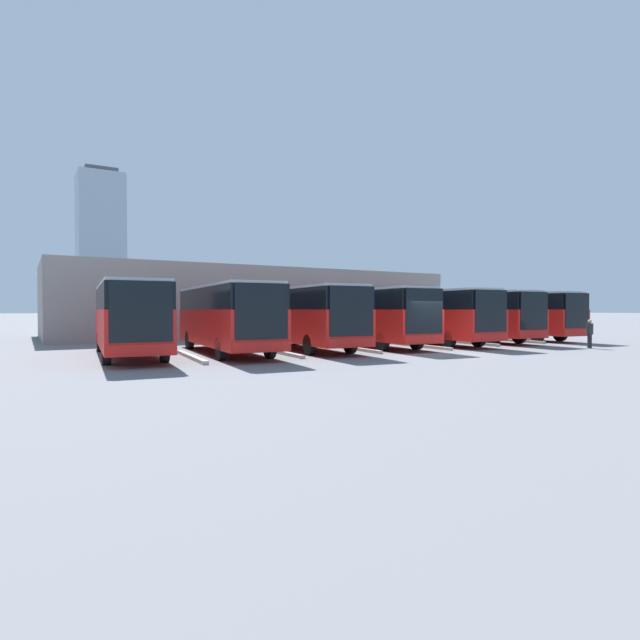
{
  "coord_description": "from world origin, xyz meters",
  "views": [
    {
      "loc": [
        16.88,
        17.91,
        2.1
      ],
      "look_at": [
        3.03,
        -5.32,
        1.53
      ],
      "focal_mm": 28.0,
      "sensor_mm": 36.0,
      "label": 1
    }
  ],
  "objects_px": {
    "bus_4": "(302,315)",
    "bus_6": "(129,316)",
    "bus_2": "(426,314)",
    "pedestrian": "(590,333)",
    "bus_1": "(469,314)",
    "bus_3": "(367,315)",
    "bus_5": "(225,316)",
    "bus_0": "(510,314)"
  },
  "relations": [
    {
      "from": "bus_1",
      "to": "bus_5",
      "type": "xyz_separation_m",
      "value": [
        17.12,
        0.59,
        0.0
      ]
    },
    {
      "from": "bus_2",
      "to": "bus_3",
      "type": "bearing_deg",
      "value": 0.98
    },
    {
      "from": "bus_5",
      "to": "bus_0",
      "type": "bearing_deg",
      "value": -173.0
    },
    {
      "from": "bus_3",
      "to": "bus_5",
      "type": "xyz_separation_m",
      "value": [
        8.56,
        0.32,
        0.0
      ]
    },
    {
      "from": "bus_3",
      "to": "bus_4",
      "type": "bearing_deg",
      "value": 7.13
    },
    {
      "from": "bus_0",
      "to": "bus_5",
      "type": "height_order",
      "value": "same"
    },
    {
      "from": "bus_0",
      "to": "bus_5",
      "type": "distance_m",
      "value": 21.42
    },
    {
      "from": "bus_3",
      "to": "bus_0",
      "type": "bearing_deg",
      "value": -173.18
    },
    {
      "from": "bus_1",
      "to": "bus_2",
      "type": "relative_size",
      "value": 1.0
    },
    {
      "from": "bus_1",
      "to": "bus_6",
      "type": "bearing_deg",
      "value": 4.94
    },
    {
      "from": "bus_5",
      "to": "bus_6",
      "type": "height_order",
      "value": "same"
    },
    {
      "from": "bus_3",
      "to": "bus_2",
      "type": "bearing_deg",
      "value": -179.02
    },
    {
      "from": "bus_5",
      "to": "pedestrian",
      "type": "bearing_deg",
      "value": 163.49
    },
    {
      "from": "bus_3",
      "to": "bus_4",
      "type": "distance_m",
      "value": 4.28
    },
    {
      "from": "bus_4",
      "to": "bus_1",
      "type": "bearing_deg",
      "value": -172.97
    },
    {
      "from": "bus_3",
      "to": "bus_5",
      "type": "relative_size",
      "value": 1.0
    },
    {
      "from": "pedestrian",
      "to": "bus_6",
      "type": "bearing_deg",
      "value": -63.84
    },
    {
      "from": "bus_0",
      "to": "bus_6",
      "type": "relative_size",
      "value": 1.0
    },
    {
      "from": "bus_1",
      "to": "pedestrian",
      "type": "height_order",
      "value": "bus_1"
    },
    {
      "from": "bus_4",
      "to": "bus_6",
      "type": "xyz_separation_m",
      "value": [
        8.56,
        -0.5,
        0.0
      ]
    },
    {
      "from": "bus_4",
      "to": "pedestrian",
      "type": "relative_size",
      "value": 6.96
    },
    {
      "from": "bus_1",
      "to": "pedestrian",
      "type": "xyz_separation_m",
      "value": [
        -0.87,
        7.74,
        -0.97
      ]
    },
    {
      "from": "bus_4",
      "to": "bus_6",
      "type": "relative_size",
      "value": 1.0
    },
    {
      "from": "bus_0",
      "to": "bus_3",
      "type": "height_order",
      "value": "same"
    },
    {
      "from": "bus_4",
      "to": "bus_6",
      "type": "bearing_deg",
      "value": 1.82
    },
    {
      "from": "bus_1",
      "to": "bus_3",
      "type": "height_order",
      "value": "same"
    },
    {
      "from": "bus_3",
      "to": "pedestrian",
      "type": "relative_size",
      "value": 6.96
    },
    {
      "from": "bus_0",
      "to": "bus_6",
      "type": "distance_m",
      "value": 25.69
    },
    {
      "from": "bus_6",
      "to": "bus_5",
      "type": "bearing_deg",
      "value": 176.29
    },
    {
      "from": "bus_0",
      "to": "bus_1",
      "type": "bearing_deg",
      "value": 6.51
    },
    {
      "from": "bus_5",
      "to": "bus_6",
      "type": "relative_size",
      "value": 1.0
    },
    {
      "from": "bus_1",
      "to": "bus_3",
      "type": "relative_size",
      "value": 1.0
    },
    {
      "from": "bus_6",
      "to": "bus_3",
      "type": "bearing_deg",
      "value": -176.41
    },
    {
      "from": "bus_1",
      "to": "bus_5",
      "type": "distance_m",
      "value": 17.13
    },
    {
      "from": "bus_2",
      "to": "pedestrian",
      "type": "relative_size",
      "value": 6.96
    },
    {
      "from": "bus_2",
      "to": "bus_5",
      "type": "distance_m",
      "value": 12.84
    },
    {
      "from": "bus_4",
      "to": "bus_5",
      "type": "distance_m",
      "value": 4.28
    },
    {
      "from": "bus_0",
      "to": "bus_3",
      "type": "bearing_deg",
      "value": 6.82
    },
    {
      "from": "bus_2",
      "to": "bus_3",
      "type": "distance_m",
      "value": 4.29
    },
    {
      "from": "bus_1",
      "to": "bus_4",
      "type": "bearing_deg",
      "value": 7.03
    },
    {
      "from": "bus_3",
      "to": "pedestrian",
      "type": "bearing_deg",
      "value": 146.8
    },
    {
      "from": "bus_4",
      "to": "bus_3",
      "type": "bearing_deg",
      "value": -172.87
    }
  ]
}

